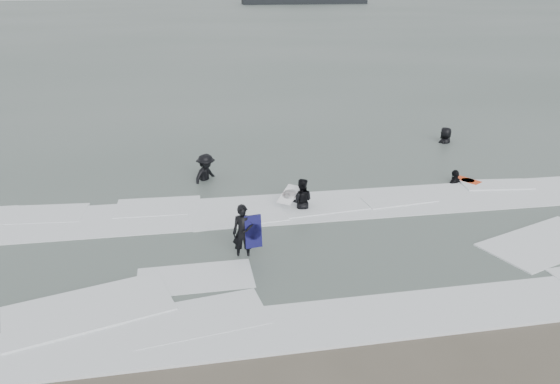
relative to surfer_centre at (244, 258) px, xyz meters
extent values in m
plane|color=brown|center=(1.40, -2.87, 0.00)|extent=(320.00, 320.00, 0.00)
plane|color=#47544C|center=(1.40, 77.13, 0.06)|extent=(320.00, 320.00, 0.00)
imported|color=black|center=(0.00, 0.00, 0.00)|extent=(0.65, 0.46, 1.66)
imported|color=black|center=(2.30, 3.10, 0.00)|extent=(0.94, 0.80, 1.69)
imported|color=black|center=(-0.82, 6.37, 0.00)|extent=(1.40, 1.43, 1.97)
imported|color=black|center=(8.65, 4.56, 0.00)|extent=(1.08, 0.85, 1.72)
imported|color=black|center=(10.61, 9.63, 0.00)|extent=(1.07, 1.13, 1.94)
cube|color=white|center=(1.40, -3.47, 0.03)|extent=(30.03, 2.32, 0.07)
cube|color=white|center=(1.40, 3.13, 0.04)|extent=(30.00, 2.60, 0.09)
camera|label=1|loc=(-1.21, -13.75, 7.62)|focal=35.00mm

